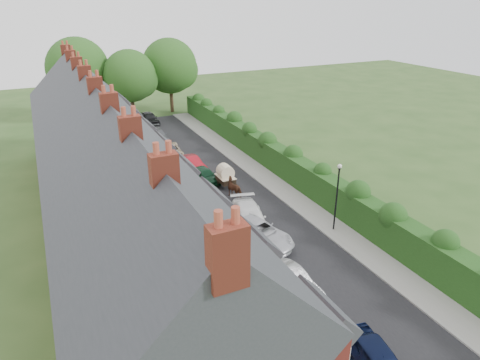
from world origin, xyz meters
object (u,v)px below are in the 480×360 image
object	(u,v)px
car_beige	(171,151)
car_black	(149,118)
car_green	(204,175)
car_grey	(157,136)
lamppost	(337,189)
car_white	(249,218)
horse	(235,188)
car_red	(192,164)
car_silver_a	(292,281)
horse_cart	(225,175)
car_silver_b	(257,232)

from	to	relation	value
car_beige	car_black	bearing A→B (deg)	90.56
car_green	car_grey	world-z (taller)	car_grey
lamppost	car_white	world-z (taller)	lamppost
car_green	car_black	xyz separation A→B (m)	(0.27, 20.95, 0.09)
car_white	car_grey	distance (m)	22.41
car_grey	horse	size ratio (longest dim) A/B	2.60
horse	car_grey	bearing A→B (deg)	-101.03
lamppost	car_grey	world-z (taller)	lamppost
car_red	car_silver_a	bearing A→B (deg)	-101.16
car_grey	horse_cart	xyz separation A→B (m)	(2.00, -15.20, 0.50)
lamppost	horse_cart	size ratio (longest dim) A/B	1.72
car_white	horse_cart	world-z (taller)	horse_cart
lamppost	car_black	bearing A→B (deg)	98.58
car_white	horse	distance (m)	5.25
lamppost	horse_cart	xyz separation A→B (m)	(-4.06, 10.20, -2.06)
horse_cart	horse	bearing A→B (deg)	-90.00
car_beige	horse_cart	size ratio (longest dim) A/B	1.53
lamppost	car_silver_a	bearing A→B (deg)	-144.29
car_silver_b	car_black	distance (m)	32.23
car_white	horse_cart	xyz separation A→B (m)	(1.24, 7.20, 0.45)
car_red	car_black	world-z (taller)	car_black
car_silver_b	car_red	xyz separation A→B (m)	(0.32, 14.22, -0.09)
horse_cart	car_grey	bearing A→B (deg)	97.51
car_black	horse_cart	xyz separation A→B (m)	(0.94, -22.95, 0.48)
car_silver_a	horse	xyz separation A→B (m)	(2.34, 12.70, 0.12)
car_white	car_green	bearing A→B (deg)	104.15
car_grey	car_white	bearing A→B (deg)	-85.25
lamppost	car_red	size ratio (longest dim) A/B	1.21
car_grey	horse_cart	size ratio (longest dim) A/B	1.68
car_silver_a	horse	world-z (taller)	horse
car_white	car_red	xyz separation A→B (m)	(-0.15, 12.15, -0.09)
car_white	car_grey	bearing A→B (deg)	106.29
lamppost	car_red	bearing A→B (deg)	109.80
car_silver_b	car_green	xyz separation A→B (m)	(0.50, 11.27, -0.12)
car_red	car_green	bearing A→B (deg)	-94.87
car_silver_a	horse_cart	size ratio (longest dim) A/B	1.42
horse	horse_cart	distance (m)	2.14
car_silver_b	horse	bearing A→B (deg)	62.36
car_red	car_white	bearing A→B (deg)	-97.71
car_grey	car_silver_b	bearing A→B (deg)	-86.51
car_red	lamppost	bearing A→B (deg)	-78.62
car_silver_b	car_black	bearing A→B (deg)	74.42
car_beige	car_silver_b	bearing A→B (deg)	-83.89
horse	car_red	bearing A→B (deg)	-96.44
lamppost	car_green	bearing A→B (deg)	113.37
lamppost	car_white	xyz separation A→B (m)	(-5.30, 3.00, -2.51)
car_beige	car_black	xyz separation A→B (m)	(1.07, 13.28, 0.13)
car_white	horse_cart	bearing A→B (deg)	94.54
lamppost	car_red	distance (m)	16.31
car_silver_a	car_silver_b	size ratio (longest dim) A/B	0.75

